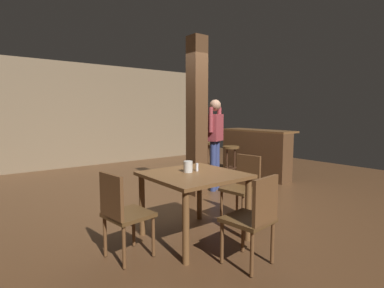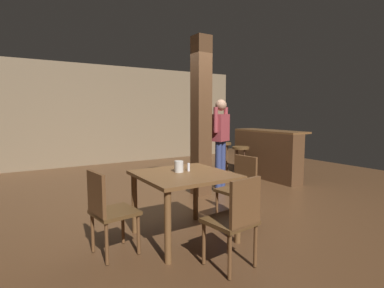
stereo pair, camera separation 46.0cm
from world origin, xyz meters
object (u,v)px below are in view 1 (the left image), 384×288
Objects in this scene: bar_stool_mid at (212,149)px; chair_south at (254,216)px; salt_shaker at (197,167)px; bar_stool_near at (231,154)px; bar_counter at (255,153)px; chair_east at (243,184)px; napkin_cup at (188,167)px; dining_table at (194,183)px; chair_west at (122,211)px; standing_person at (215,138)px.

chair_south is at bearing -126.38° from bar_stool_mid.
bar_stool_near is (2.53, 1.95, -0.27)m from salt_shaker.
bar_stool_near is (-0.55, 0.23, 0.00)m from bar_counter.
chair_east is 2.90m from bar_counter.
salt_shaker is 0.13× the size of bar_stool_mid.
salt_shaker is at bearing -142.35° from bar_stool_near.
chair_east is at bearing -124.03° from bar_stool_mid.
chair_south is 4.53m from bar_stool_mid.
bar_counter reaches higher than bar_stool_mid.
chair_east is 6.63× the size of napkin_cup.
napkin_cup reaches higher than dining_table.
chair_west is at bearing -156.47° from bar_counter.
dining_table is at bearing -145.05° from salt_shaker.
dining_table is 0.60× the size of standing_person.
standing_person is 0.98× the size of bar_counter.
bar_stool_near is (0.98, 0.55, -0.45)m from standing_person.
chair_east is 3.29m from bar_stool_mid.
chair_south is at bearing -43.73° from chair_west.
chair_south is at bearing -132.59° from chair_east.
bar_stool_near is (2.66, 1.94, -0.29)m from napkin_cup.
dining_table is at bearing -0.78° from chair_west.
bar_counter is (2.31, 1.76, 0.05)m from chair_east.
bar_counter is (3.15, 2.68, 0.05)m from chair_south.
chair_west is at bearing -179.39° from chair_east.
bar_stool_near is at bearing 36.12° from napkin_cup.
dining_table is 7.70× the size of napkin_cup.
salt_shaker is at bearing 3.61° from chair_west.
dining_table is 3.33m from bar_stool_near.
salt_shaker is 0.13× the size of bar_stool_near.
chair_east is at bearing -131.30° from bar_stool_near.
napkin_cup reaches higher than bar_stool_mid.
bar_counter is at bearing 23.53° from chair_west.
napkin_cup is 3.65m from bar_counter.
salt_shaker is (0.07, 0.96, 0.32)m from chair_south.
bar_stool_mid is at bearing 45.71° from salt_shaker.
chair_south is (-0.84, -0.92, 0.00)m from chair_east.
napkin_cup reaches higher than salt_shaker.
bar_stool_near is at bearing 29.66° from chair_west.
standing_person is at bearing -150.67° from bar_stool_near.
dining_table is 2.25m from standing_person.
bar_stool_near is at bearing 37.54° from dining_table.
napkin_cup is 0.13m from salt_shaker.
chair_south reaches higher than dining_table.
salt_shaker is at bearing 85.94° from chair_south.
chair_west reaches higher than dining_table.
chair_south is at bearing -86.57° from napkin_cup.
standing_person is 1.21m from bar_stool_near.
bar_stool_near is 0.97× the size of bar_stool_mid.
bar_counter is at bearing -22.73° from bar_stool_near.
bar_counter is at bearing 29.13° from salt_shaker.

